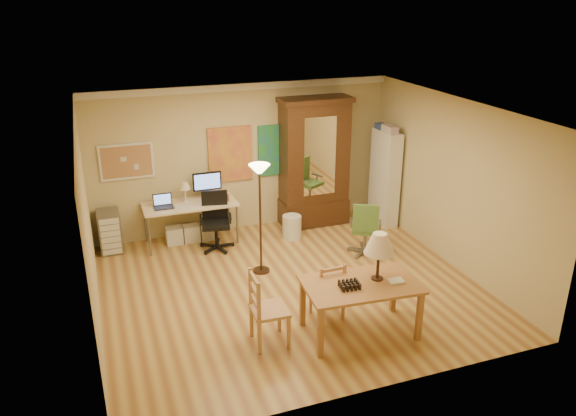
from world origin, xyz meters
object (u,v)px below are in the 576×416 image
object	(u,v)px
dining_table	(368,272)
office_chair_green	(365,240)
bookshelf	(385,178)
computer_desk	(192,218)
armoire	(314,170)
office_chair_black	(216,234)

from	to	relation	value
dining_table	office_chair_green	xyz separation A→B (m)	(1.05, 2.07, -0.61)
office_chair_green	bookshelf	world-z (taller)	bookshelf
office_chair_green	bookshelf	bearing A→B (deg)	49.72
computer_desk	office_chair_green	world-z (taller)	computer_desk
office_chair_green	bookshelf	size ratio (longest dim) A/B	0.53
armoire	bookshelf	distance (m)	1.35
office_chair_green	armoire	xyz separation A→B (m)	(-0.31, 1.58, 0.80)
computer_desk	office_chair_black	world-z (taller)	computer_desk
office_chair_black	office_chair_green	xyz separation A→B (m)	(2.32, -1.07, -0.01)
armoire	bookshelf	world-z (taller)	armoire
computer_desk	office_chair_black	xyz separation A→B (m)	(0.33, -0.42, -0.18)
office_chair_black	dining_table	bearing A→B (deg)	-68.06
armoire	dining_table	bearing A→B (deg)	-101.61
armoire	office_chair_green	bearing A→B (deg)	-79.04
bookshelf	computer_desk	bearing A→B (deg)	174.34
office_chair_black	bookshelf	size ratio (longest dim) A/B	0.56
computer_desk	office_chair_green	distance (m)	3.05
computer_desk	bookshelf	distance (m)	3.66
computer_desk	armoire	world-z (taller)	armoire
office_chair_black	office_chair_green	size ratio (longest dim) A/B	1.05
office_chair_black	bookshelf	world-z (taller)	bookshelf
dining_table	office_chair_black	size ratio (longest dim) A/B	1.52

